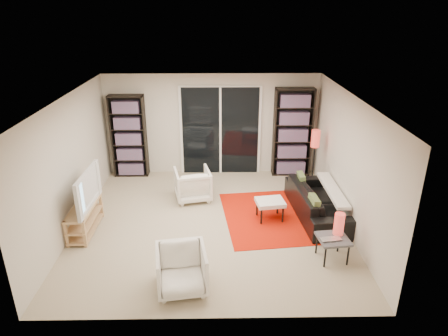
% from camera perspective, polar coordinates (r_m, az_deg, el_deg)
% --- Properties ---
extents(floor, '(5.00, 5.00, 0.00)m').
position_cam_1_polar(floor, '(7.68, -1.85, -7.79)').
color(floor, '#BDAE8B').
rests_on(floor, ground).
extents(wall_back, '(5.00, 0.02, 2.40)m').
position_cam_1_polar(wall_back, '(9.51, -1.73, 6.19)').
color(wall_back, beige).
rests_on(wall_back, ground).
extents(wall_front, '(5.00, 0.02, 2.40)m').
position_cam_1_polar(wall_front, '(4.92, -2.41, -10.42)').
color(wall_front, beige).
rests_on(wall_front, ground).
extents(wall_left, '(0.02, 5.00, 2.40)m').
position_cam_1_polar(wall_left, '(7.62, -21.12, 0.39)').
color(wall_left, beige).
rests_on(wall_left, ground).
extents(wall_right, '(0.02, 5.00, 2.40)m').
position_cam_1_polar(wall_right, '(7.53, 17.43, 0.64)').
color(wall_right, beige).
rests_on(wall_right, ground).
extents(ceiling, '(5.00, 5.00, 0.02)m').
position_cam_1_polar(ceiling, '(6.79, -2.10, 9.98)').
color(ceiling, white).
rests_on(ceiling, wall_back).
extents(sliding_door, '(1.92, 0.08, 2.16)m').
position_cam_1_polar(sliding_door, '(9.52, -0.52, 5.27)').
color(sliding_door, white).
rests_on(sliding_door, ground).
extents(bookshelf_left, '(0.80, 0.30, 1.95)m').
position_cam_1_polar(bookshelf_left, '(9.65, -13.43, 4.41)').
color(bookshelf_left, black).
rests_on(bookshelf_left, ground).
extents(bookshelf_right, '(0.90, 0.30, 2.10)m').
position_cam_1_polar(bookshelf_right, '(9.56, 9.77, 5.02)').
color(bookshelf_right, black).
rests_on(bookshelf_right, ground).
extents(tv_stand, '(0.36, 1.14, 0.50)m').
position_cam_1_polar(tv_stand, '(7.72, -19.26, -6.76)').
color(tv_stand, tan).
rests_on(tv_stand, floor).
extents(tv, '(0.18, 1.18, 0.68)m').
position_cam_1_polar(tv, '(7.46, -19.67, -2.89)').
color(tv, black).
rests_on(tv, tv_stand).
extents(rug, '(1.85, 2.35, 0.01)m').
position_cam_1_polar(rug, '(7.91, 6.14, -6.91)').
color(rug, red).
rests_on(rug, floor).
extents(sofa, '(0.96, 2.08, 0.59)m').
position_cam_1_polar(sofa, '(7.99, 13.18, -4.74)').
color(sofa, black).
rests_on(sofa, floor).
extents(armchair_back, '(0.85, 0.87, 0.67)m').
position_cam_1_polar(armchair_back, '(8.44, -4.50, -2.34)').
color(armchair_back, white).
rests_on(armchair_back, floor).
extents(armchair_front, '(0.81, 0.83, 0.66)m').
position_cam_1_polar(armchair_front, '(5.94, -6.09, -14.25)').
color(armchair_front, white).
rests_on(armchair_front, floor).
extents(ottoman, '(0.58, 0.50, 0.40)m').
position_cam_1_polar(ottoman, '(7.68, 6.60, -5.00)').
color(ottoman, white).
rests_on(ottoman, floor).
extents(side_table, '(0.53, 0.53, 0.40)m').
position_cam_1_polar(side_table, '(6.73, 15.32, -9.92)').
color(side_table, '#4C4C52').
rests_on(side_table, floor).
extents(laptop, '(0.36, 0.26, 0.03)m').
position_cam_1_polar(laptop, '(6.60, 15.18, -10.01)').
color(laptop, silver).
rests_on(laptop, side_table).
extents(table_lamp, '(0.16, 0.16, 0.37)m').
position_cam_1_polar(table_lamp, '(6.74, 16.11, -7.67)').
color(table_lamp, '#E43C2F').
rests_on(table_lamp, side_table).
extents(floor_lamp, '(0.21, 0.21, 1.38)m').
position_cam_1_polar(floor_lamp, '(8.81, 12.87, 3.25)').
color(floor_lamp, black).
rests_on(floor_lamp, floor).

